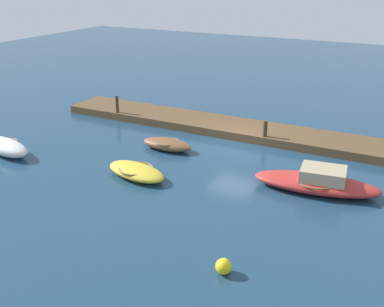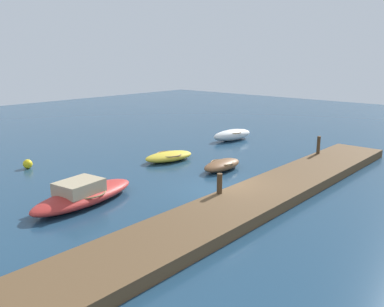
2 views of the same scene
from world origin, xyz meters
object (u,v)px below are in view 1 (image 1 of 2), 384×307
object	(u,v)px
motorboat_red	(317,182)
rowboat_white	(5,146)
rowboat_yellow	(136,171)
mooring_post_mid_west	(117,104)
dinghy_brown	(167,144)
mooring_post_west	(265,129)
marker_buoy	(224,266)

from	to	relation	value
motorboat_red	rowboat_white	distance (m)	15.86
rowboat_yellow	mooring_post_mid_west	distance (m)	9.25
dinghy_brown	motorboat_red	distance (m)	8.45
motorboat_red	mooring_post_west	xyz separation A→B (m)	(4.00, -4.46, 0.49)
dinghy_brown	marker_buoy	bearing A→B (deg)	129.23
motorboat_red	marker_buoy	xyz separation A→B (m)	(1.16, 7.35, -0.17)
motorboat_red	rowboat_white	bearing A→B (deg)	4.16
dinghy_brown	mooring_post_mid_west	xyz separation A→B (m)	(5.56, -3.18, 0.71)
rowboat_yellow	rowboat_white	world-z (taller)	rowboat_white
motorboat_red	marker_buoy	distance (m)	7.45
dinghy_brown	rowboat_white	xyz separation A→B (m)	(7.17, 4.52, 0.12)
rowboat_yellow	marker_buoy	world-z (taller)	rowboat_yellow
dinghy_brown	motorboat_red	xyz separation A→B (m)	(-8.36, 1.28, 0.13)
motorboat_red	mooring_post_west	size ratio (longest dim) A/B	6.21
mooring_post_mid_west	rowboat_white	bearing A→B (deg)	78.20
dinghy_brown	rowboat_white	distance (m)	8.48
mooring_post_mid_west	rowboat_yellow	bearing A→B (deg)	131.42
mooring_post_west	marker_buoy	bearing A→B (deg)	103.53
dinghy_brown	mooring_post_west	xyz separation A→B (m)	(-4.35, -3.18, 0.62)
rowboat_white	marker_buoy	size ratio (longest dim) A/B	7.09
rowboat_yellow	mooring_post_west	xyz separation A→B (m)	(-3.81, -6.91, 0.63)
rowboat_white	dinghy_brown	bearing A→B (deg)	-137.54
dinghy_brown	mooring_post_west	size ratio (longest dim) A/B	3.18
motorboat_red	rowboat_yellow	bearing A→B (deg)	9.82
rowboat_white	mooring_post_west	bearing A→B (deg)	-136.01
rowboat_white	rowboat_yellow	bearing A→B (deg)	-163.96
mooring_post_west	dinghy_brown	bearing A→B (deg)	36.15
rowboat_yellow	marker_buoy	distance (m)	8.26
marker_buoy	mooring_post_west	bearing A→B (deg)	-76.47
rowboat_white	mooring_post_mid_west	world-z (taller)	mooring_post_mid_west
marker_buoy	mooring_post_mid_west	bearing A→B (deg)	-42.81
marker_buoy	motorboat_red	bearing A→B (deg)	-98.98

